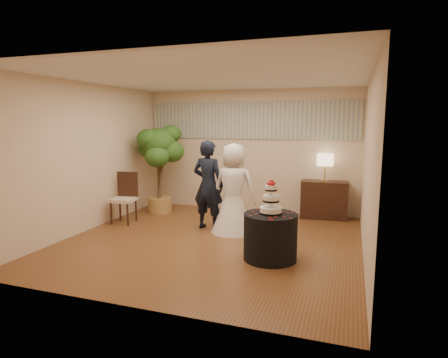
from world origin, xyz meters
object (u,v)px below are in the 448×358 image
at_px(console, 324,200).
at_px(groom, 208,185).
at_px(table_lamp, 325,168).
at_px(cake_table, 270,237).
at_px(wedding_cake, 271,197).
at_px(bride, 234,188).
at_px(ficus_tree, 159,168).
at_px(side_chair, 123,198).

bearing_deg(console, groom, -147.24).
bearing_deg(table_lamp, cake_table, -101.73).
distance_m(cake_table, wedding_cake, 0.61).
bearing_deg(console, bride, -138.32).
distance_m(bride, ficus_tree, 2.29).
relative_size(cake_table, ficus_tree, 0.40).
height_order(cake_table, side_chair, side_chair).
xyz_separation_m(wedding_cake, console, (0.58, 2.80, -0.56)).
distance_m(wedding_cake, table_lamp, 2.87).
xyz_separation_m(groom, console, (2.07, 1.56, -0.46)).
xyz_separation_m(bride, cake_table, (0.96, -1.21, -0.49)).
height_order(bride, wedding_cake, bride).
bearing_deg(console, ficus_tree, -173.97).
height_order(wedding_cake, table_lamp, table_lamp).
bearing_deg(groom, wedding_cake, 147.48).
bearing_deg(ficus_tree, wedding_cake, -35.19).
bearing_deg(bride, ficus_tree, -23.22).
distance_m(groom, table_lamp, 2.60).
height_order(console, side_chair, side_chair).
height_order(table_lamp, side_chair, table_lamp).
height_order(groom, table_lamp, groom).
xyz_separation_m(groom, ficus_tree, (-1.55, 0.90, 0.15)).
relative_size(groom, cake_table, 2.15).
bearing_deg(wedding_cake, bride, 128.53).
bearing_deg(groom, bride, -176.42).
bearing_deg(wedding_cake, console, 78.27).
relative_size(groom, wedding_cake, 3.33).
height_order(wedding_cake, side_chair, wedding_cake).
relative_size(console, ficus_tree, 0.48).
bearing_deg(ficus_tree, console, 10.37).
bearing_deg(table_lamp, wedding_cake, -101.73).
bearing_deg(groom, ficus_tree, -22.83).
bearing_deg(side_chair, console, 18.82).
distance_m(console, ficus_tree, 3.73).
relative_size(wedding_cake, table_lamp, 0.90).
xyz_separation_m(table_lamp, side_chair, (-3.88, -1.74, -0.58)).
height_order(console, table_lamp, table_lamp).
xyz_separation_m(table_lamp, ficus_tree, (-3.62, -0.66, -0.08)).
height_order(groom, console, groom).
distance_m(bride, console, 2.26).
height_order(groom, wedding_cake, groom).
relative_size(cake_table, side_chair, 0.78).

